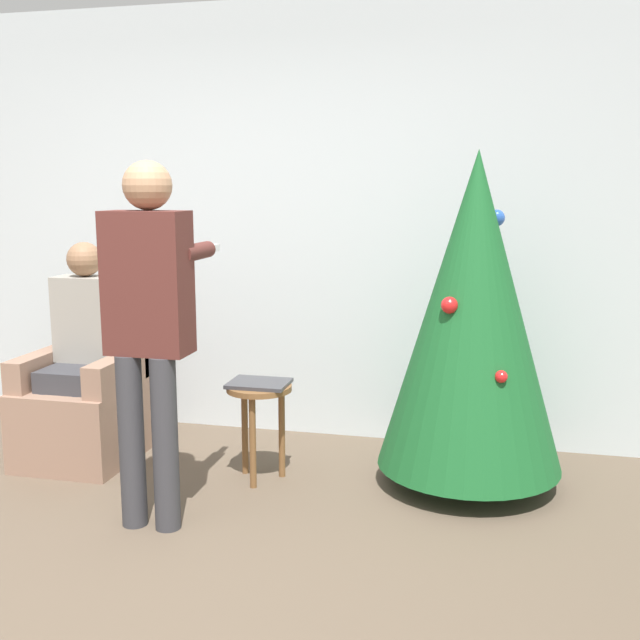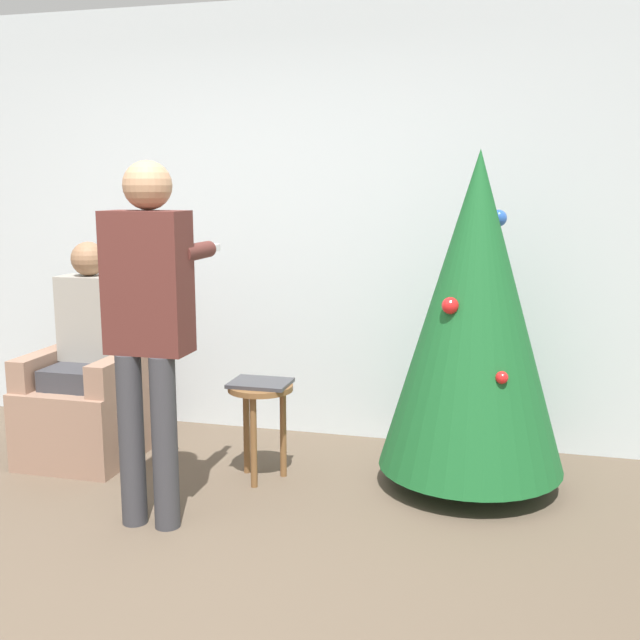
# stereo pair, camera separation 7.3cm
# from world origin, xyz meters

# --- Properties ---
(ground_plane) EXTENTS (14.00, 14.00, 0.00)m
(ground_plane) POSITION_xyz_m (0.00, 0.00, 0.00)
(ground_plane) COLOR brown
(wall_back) EXTENTS (8.00, 0.06, 2.70)m
(wall_back) POSITION_xyz_m (0.00, 2.23, 1.35)
(wall_back) COLOR silver
(wall_back) RESTS_ON ground_plane
(christmas_tree) EXTENTS (0.97, 0.97, 1.77)m
(christmas_tree) POSITION_xyz_m (1.24, 1.58, 0.94)
(christmas_tree) COLOR brown
(christmas_tree) RESTS_ON ground_plane
(armchair) EXTENTS (0.60, 0.69, 1.03)m
(armchair) POSITION_xyz_m (-0.97, 1.50, 0.35)
(armchair) COLOR #93705B
(armchair) RESTS_ON ground_plane
(person_seated) EXTENTS (0.36, 0.46, 1.27)m
(person_seated) POSITION_xyz_m (-0.97, 1.47, 0.70)
(person_seated) COLOR #38383D
(person_seated) RESTS_ON ground_plane
(person_standing) EXTENTS (0.40, 0.57, 1.70)m
(person_standing) POSITION_xyz_m (-0.19, 0.76, 1.01)
(person_standing) COLOR #38383D
(person_standing) RESTS_ON ground_plane
(side_stool) EXTENTS (0.35, 0.35, 0.53)m
(side_stool) POSITION_xyz_m (0.13, 1.38, 0.43)
(side_stool) COLOR brown
(side_stool) RESTS_ON ground_plane
(laptop) EXTENTS (0.32, 0.25, 0.02)m
(laptop) POSITION_xyz_m (0.13, 1.38, 0.54)
(laptop) COLOR #38383D
(laptop) RESTS_ON side_stool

